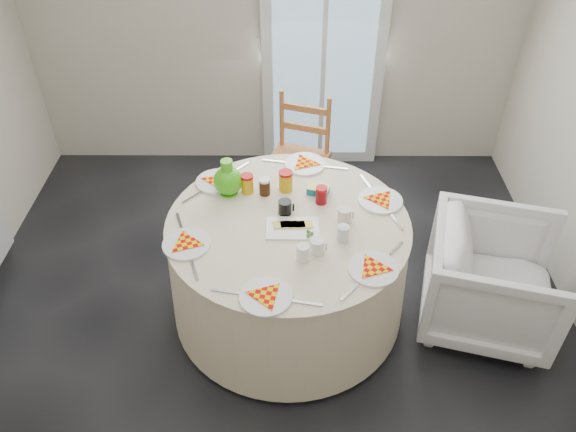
{
  "coord_description": "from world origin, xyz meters",
  "views": [
    {
      "loc": [
        0.13,
        -2.36,
        2.89
      ],
      "look_at": [
        0.12,
        0.16,
        0.8
      ],
      "focal_mm": 35.0,
      "sensor_mm": 36.0,
      "label": 1
    }
  ],
  "objects_px": {
    "green_pitcher": "(228,177)",
    "wooden_chair": "(297,161)",
    "armchair": "(494,277)",
    "table": "(288,268)"
  },
  "relations": [
    {
      "from": "green_pitcher",
      "to": "wooden_chair",
      "type": "bearing_deg",
      "value": 82.61
    },
    {
      "from": "wooden_chair",
      "to": "green_pitcher",
      "type": "xyz_separation_m",
      "value": [
        -0.44,
        -0.77,
        0.4
      ]
    },
    {
      "from": "table",
      "to": "wooden_chair",
      "type": "xyz_separation_m",
      "value": [
        0.07,
        1.05,
        0.09
      ]
    },
    {
      "from": "table",
      "to": "armchair",
      "type": "bearing_deg",
      "value": -4.02
    },
    {
      "from": "wooden_chair",
      "to": "green_pitcher",
      "type": "distance_m",
      "value": 0.97
    },
    {
      "from": "armchair",
      "to": "table",
      "type": "bearing_deg",
      "value": 100.72
    },
    {
      "from": "table",
      "to": "green_pitcher",
      "type": "relative_size",
      "value": 6.36
    },
    {
      "from": "table",
      "to": "green_pitcher",
      "type": "xyz_separation_m",
      "value": [
        -0.37,
        0.29,
        0.49
      ]
    },
    {
      "from": "wooden_chair",
      "to": "armchair",
      "type": "xyz_separation_m",
      "value": [
        1.21,
        -1.14,
        -0.08
      ]
    },
    {
      "from": "wooden_chair",
      "to": "green_pitcher",
      "type": "height_order",
      "value": "green_pitcher"
    }
  ]
}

